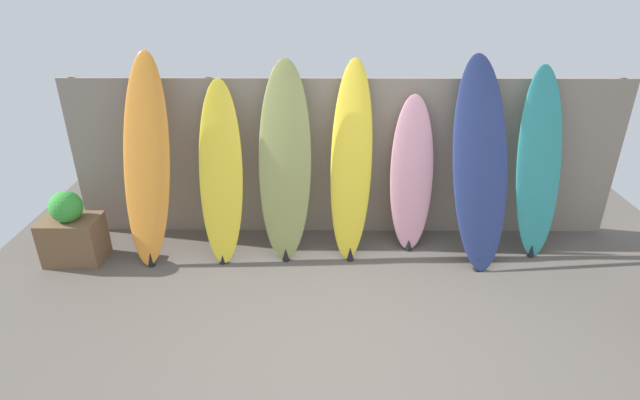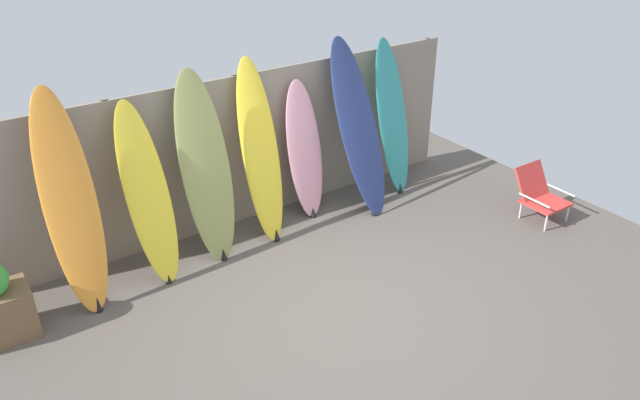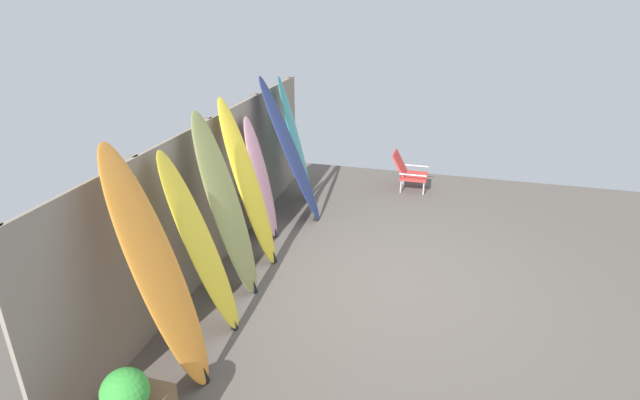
# 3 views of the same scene
# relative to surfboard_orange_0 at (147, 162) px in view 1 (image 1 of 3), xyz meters

# --- Properties ---
(ground) EXTENTS (7.68, 7.68, 0.00)m
(ground) POSITION_rel_surfboard_orange_0_xyz_m (2.04, -1.51, -1.05)
(ground) COLOR #5B544C
(fence_back) EXTENTS (6.08, 0.11, 1.80)m
(fence_back) POSITION_rel_surfboard_orange_0_xyz_m (2.04, 0.49, -0.15)
(fence_back) COLOR gray
(fence_back) RESTS_ON ground
(surfboard_orange_0) EXTENTS (0.55, 0.78, 2.12)m
(surfboard_orange_0) POSITION_rel_surfboard_orange_0_xyz_m (0.00, 0.00, 0.00)
(surfboard_orange_0) COLOR orange
(surfboard_orange_0) RESTS_ON ground
(surfboard_yellow_1) EXTENTS (0.48, 0.69, 1.84)m
(surfboard_yellow_1) POSITION_rel_surfboard_orange_0_xyz_m (0.74, 0.03, -0.14)
(surfboard_yellow_1) COLOR yellow
(surfboard_yellow_1) RESTS_ON ground
(surfboard_olive_2) EXTENTS (0.57, 0.64, 2.04)m
(surfboard_olive_2) POSITION_rel_surfboard_orange_0_xyz_m (1.41, 0.06, -0.03)
(surfboard_olive_2) COLOR olive
(surfboard_olive_2) RESTS_ON ground
(surfboard_yellow_3) EXTENTS (0.50, 0.73, 2.04)m
(surfboard_yellow_3) POSITION_rel_surfboard_orange_0_xyz_m (2.09, 0.10, -0.04)
(surfboard_yellow_3) COLOR yellow
(surfboard_yellow_3) RESTS_ON ground
(surfboard_pink_4) EXTENTS (0.46, 0.42, 1.67)m
(surfboard_pink_4) POSITION_rel_surfboard_orange_0_xyz_m (2.75, 0.20, -0.22)
(surfboard_pink_4) COLOR pink
(surfboard_pink_4) RESTS_ON ground
(surfboard_navy_5) EXTENTS (0.66, 0.92, 2.08)m
(surfboard_navy_5) POSITION_rel_surfboard_orange_0_xyz_m (3.40, -0.01, -0.02)
(surfboard_navy_5) COLOR navy
(surfboard_navy_5) RESTS_ON ground
(surfboard_teal_6) EXTENTS (0.55, 0.60, 1.98)m
(surfboard_teal_6) POSITION_rel_surfboard_orange_0_xyz_m (4.06, 0.13, -0.07)
(surfboard_teal_6) COLOR teal
(surfboard_teal_6) RESTS_ON ground
(planter_box) EXTENTS (0.58, 0.40, 0.79)m
(planter_box) POSITION_rel_surfboard_orange_0_xyz_m (-0.83, -0.19, -0.71)
(planter_box) COLOR brown
(planter_box) RESTS_ON ground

